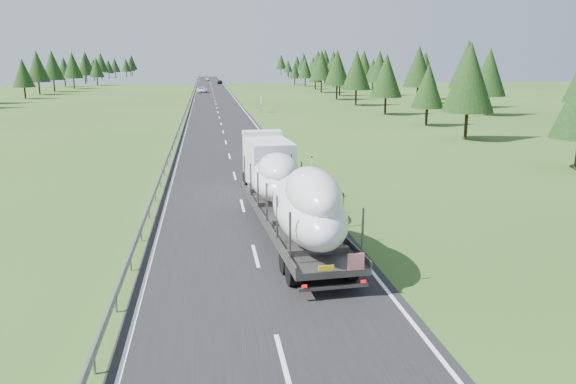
{
  "coord_description": "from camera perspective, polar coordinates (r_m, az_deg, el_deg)",
  "views": [
    {
      "loc": [
        -1.98,
        -14.71,
        8.53
      ],
      "look_at": [
        1.95,
        12.3,
        2.12
      ],
      "focal_mm": 35.0,
      "sensor_mm": 36.0,
      "label": 1
    }
  ],
  "objects": [
    {
      "name": "distant_van",
      "position": [
        155.77,
        -8.71,
        10.23
      ],
      "size": [
        2.65,
        5.69,
        1.58
      ],
      "primitive_type": "imported",
      "rotation": [
        0.0,
        0.0,
        0.01
      ],
      "color": "silver",
      "rests_on": "ground"
    },
    {
      "name": "boat_truck",
      "position": [
        28.66,
        -0.2,
        0.63
      ],
      "size": [
        3.83,
        20.86,
        4.32
      ],
      "color": "silver",
      "rests_on": "ground"
    },
    {
      "name": "tree_line_left",
      "position": [
        168.37,
        -23.25,
        11.62
      ],
      "size": [
        15.3,
        359.48,
        12.4
      ],
      "color": "black",
      "rests_on": "ground"
    },
    {
      "name": "guardrail",
      "position": [
        114.97,
        -10.03,
        9.07
      ],
      "size": [
        0.1,
        400.0,
        0.76
      ],
      "color": "slate",
      "rests_on": "ground"
    },
    {
      "name": "ground",
      "position": [
        17.12,
        -0.56,
        -16.67
      ],
      "size": [
        400.0,
        400.0,
        0.0
      ],
      "primitive_type": "plane",
      "color": "#2D4F1A",
      "rests_on": "ground"
    },
    {
      "name": "distant_car_blue",
      "position": [
        247.18,
        -8.15,
        11.27
      ],
      "size": [
        1.4,
        3.95,
        1.3
      ],
      "primitive_type": "imported",
      "rotation": [
        0.0,
        0.0,
        -0.01
      ],
      "color": "#161A3E",
      "rests_on": "ground"
    },
    {
      "name": "marker_posts",
      "position": [
        170.11,
        -5.49,
        10.47
      ],
      "size": [
        0.13,
        350.08,
        1.0
      ],
      "color": "silver",
      "rests_on": "ground"
    },
    {
      "name": "road_surface",
      "position": [
        115.04,
        -7.34,
        8.87
      ],
      "size": [
        10.0,
        400.0,
        0.02
      ],
      "primitive_type": "cube",
      "color": "black",
      "rests_on": "ground"
    },
    {
      "name": "distant_car_dark",
      "position": [
        214.23,
        -6.93,
        11.05
      ],
      "size": [
        2.15,
        4.47,
        1.47
      ],
      "primitive_type": "imported",
      "rotation": [
        0.0,
        0.0,
        -0.1
      ],
      "color": "black",
      "rests_on": "ground"
    },
    {
      "name": "highway_sign",
      "position": [
        95.39,
        -2.76,
        9.17
      ],
      "size": [
        0.08,
        0.9,
        2.6
      ],
      "color": "slate",
      "rests_on": "ground"
    },
    {
      "name": "tree_line_right",
      "position": [
        149.24,
        7.99,
        12.49
      ],
      "size": [
        28.17,
        360.44,
        12.51
      ],
      "color": "black",
      "rests_on": "ground"
    }
  ]
}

